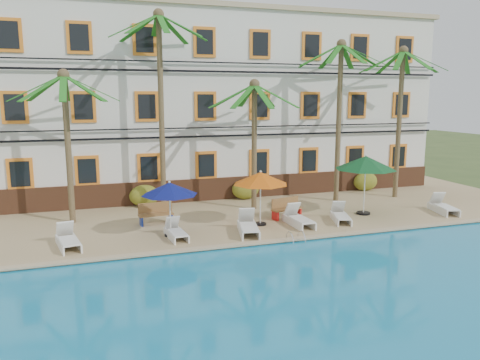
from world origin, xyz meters
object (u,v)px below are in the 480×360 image
object	(u,v)px
palm_c	(254,124)
palm_e	(400,102)
umbrella_red	(261,179)
lounger_a	(68,240)
palm_b	(161,86)
lounger_c	(248,226)
lounger_b	(176,232)
palm_a	(67,123)
bench_left	(156,213)
pool_ladder	(296,240)
bench_right	(286,208)
palm_d	(339,99)
umbrella_green	(366,163)
lounger_d	(298,219)
lounger_f	(443,207)
umbrella_blue	(170,189)
lounger_e	(341,215)

from	to	relation	value
palm_c	palm_e	world-z (taller)	palm_e
umbrella_red	lounger_a	bearing A→B (deg)	-175.07
palm_b	lounger_c	size ratio (longest dim) A/B	4.41
lounger_b	palm_a	bearing A→B (deg)	136.48
lounger_c	bench_left	distance (m)	4.28
lounger_a	palm_c	bearing A→B (deg)	22.52
palm_c	pool_ladder	distance (m)	6.82
palm_a	lounger_a	size ratio (longest dim) A/B	3.38
palm_b	bench_right	world-z (taller)	palm_b
palm_d	palm_e	distance (m)	3.60
palm_d	umbrella_red	size ratio (longest dim) A/B	3.49
palm_b	umbrella_red	world-z (taller)	palm_b
umbrella_green	bench_right	distance (m)	4.30
lounger_a	lounger_d	size ratio (longest dim) A/B	1.01
palm_c	lounger_f	bearing A→B (deg)	-23.05
palm_a	umbrella_blue	xyz separation A→B (m)	(3.78, -3.35, -2.45)
bench_left	palm_d	bearing A→B (deg)	9.70
palm_b	lounger_c	xyz separation A→B (m)	(2.65, -4.84, -5.64)
umbrella_red	palm_b	bearing A→B (deg)	133.39
palm_b	pool_ladder	size ratio (longest dim) A/B	12.66
palm_d	lounger_f	distance (m)	7.34
bench_right	lounger_b	bearing A→B (deg)	-164.06
umbrella_red	lounger_f	bearing A→B (deg)	-4.29
lounger_c	palm_e	bearing A→B (deg)	22.37
lounger_d	lounger_f	world-z (taller)	lounger_d
umbrella_blue	lounger_e	bearing A→B (deg)	-1.34
palm_e	lounger_e	xyz separation A→B (m)	(-5.53, -3.66, -4.95)
palm_a	pool_ladder	world-z (taller)	palm_a
palm_c	palm_d	size ratio (longest dim) A/B	0.76
umbrella_red	umbrella_blue	bearing A→B (deg)	-174.19
palm_e	umbrella_blue	bearing A→B (deg)	-165.12
lounger_c	pool_ladder	xyz separation A→B (m)	(1.44, -1.46, -0.31)
palm_b	lounger_d	bearing A→B (deg)	-40.57
palm_d	lounger_c	distance (m)	9.27
bench_right	lounger_c	bearing A→B (deg)	-143.54
umbrella_red	bench_left	bearing A→B (deg)	159.75
lounger_e	palm_a	bearing A→B (deg)	162.76
lounger_e	lounger_f	distance (m)	5.50
palm_e	lounger_c	distance (m)	11.93
umbrella_blue	lounger_d	bearing A→B (deg)	-1.99
umbrella_green	palm_e	bearing A→B (deg)	36.53
palm_b	bench_left	bearing A→B (deg)	-107.97
umbrella_red	bench_left	xyz separation A→B (m)	(-4.29, 1.58, -1.57)
umbrella_blue	umbrella_red	distance (m)	4.00
bench_right	lounger_a	bearing A→B (deg)	-171.34
palm_c	palm_d	bearing A→B (deg)	4.60
umbrella_blue	umbrella_green	distance (m)	9.33
umbrella_green	lounger_f	distance (m)	4.45
lounger_a	lounger_f	world-z (taller)	lounger_f
palm_b	bench_right	distance (m)	8.08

